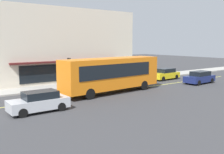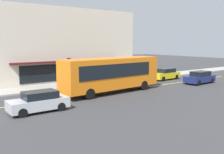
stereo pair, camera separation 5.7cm
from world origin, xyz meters
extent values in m
plane|color=#38383A|center=(0.00, 0.00, 0.00)|extent=(120.00, 120.00, 0.00)
cube|color=#9E9B93|center=(0.00, 5.76, 0.07)|extent=(80.00, 3.16, 0.15)
cube|color=#D8D14C|center=(0.00, 0.00, 0.00)|extent=(36.00, 0.16, 0.01)
cube|color=beige|center=(-3.44, 12.08, 4.63)|extent=(20.29, 9.48, 9.25)
cube|color=#4C1919|center=(-3.44, 7.09, 2.80)|extent=(14.20, 0.70, 0.20)
cube|color=black|center=(-3.44, 7.31, 1.50)|extent=(12.17, 0.08, 2.00)
cube|color=orange|center=(-2.60, -0.24, 2.00)|extent=(11.14, 3.21, 3.00)
cube|color=black|center=(2.83, 0.11, 2.36)|extent=(0.26, 2.10, 1.80)
cube|color=black|center=(-2.99, 1.01, 2.36)|extent=(8.79, 0.63, 1.32)
cube|color=black|center=(-2.82, -1.53, 2.36)|extent=(8.79, 0.63, 1.32)
cube|color=#0CF259|center=(2.90, 0.12, 3.25)|extent=(0.20, 1.90, 0.36)
cube|color=#2D2D33|center=(2.93, 0.12, 0.75)|extent=(0.31, 2.41, 0.40)
cylinder|color=black|center=(0.83, 1.11, 0.50)|extent=(1.02, 0.36, 1.00)
cylinder|color=black|center=(0.98, -1.14, 0.50)|extent=(1.02, 0.36, 1.00)
cylinder|color=black|center=(-6.19, 0.66, 0.50)|extent=(1.02, 0.36, 1.00)
cylinder|color=black|center=(-6.04, -1.60, 0.50)|extent=(1.02, 0.36, 1.00)
cylinder|color=#2D2D33|center=(-4.81, 4.54, 1.75)|extent=(0.12, 0.12, 3.20)
cube|color=black|center=(-4.81, 4.74, 2.90)|extent=(0.30, 0.30, 0.90)
sphere|color=red|center=(-4.81, 4.91, 3.17)|extent=(0.18, 0.18, 0.18)
sphere|color=orange|center=(-4.81, 4.91, 2.90)|extent=(0.18, 0.18, 0.18)
sphere|color=green|center=(-4.81, 4.91, 2.63)|extent=(0.18, 0.18, 0.18)
cube|color=#B7BABF|center=(-11.21, -2.85, 0.60)|extent=(4.30, 1.80, 0.75)
cube|color=black|center=(-11.06, -2.85, 1.25)|extent=(2.41, 1.51, 0.55)
cylinder|color=black|center=(-12.63, -3.67, 0.32)|extent=(0.64, 0.22, 0.64)
cylinder|color=black|center=(-12.63, -2.03, 0.32)|extent=(0.64, 0.22, 0.64)
cylinder|color=black|center=(-9.79, -3.67, 0.32)|extent=(0.64, 0.22, 0.64)
cylinder|color=black|center=(-9.79, -2.03, 0.32)|extent=(0.64, 0.22, 0.64)
cube|color=navy|center=(9.56, -2.06, 0.60)|extent=(4.36, 1.96, 0.75)
cube|color=black|center=(9.71, -2.05, 1.25)|extent=(2.46, 1.60, 0.55)
cylinder|color=black|center=(8.17, -2.93, 0.32)|extent=(0.65, 0.24, 0.64)
cylinder|color=black|center=(8.11, -1.29, 0.32)|extent=(0.65, 0.24, 0.64)
cylinder|color=black|center=(11.00, -2.82, 0.32)|extent=(0.65, 0.24, 0.64)
cylinder|color=black|center=(10.94, -1.18, 0.32)|extent=(0.65, 0.24, 0.64)
cube|color=yellow|center=(8.70, 2.79, 0.60)|extent=(4.38, 2.01, 0.75)
cube|color=black|center=(8.85, 2.79, 1.25)|extent=(2.48, 1.63, 0.55)
cylinder|color=black|center=(7.33, 1.90, 0.32)|extent=(0.65, 0.25, 0.64)
cylinder|color=black|center=(7.25, 3.54, 0.32)|extent=(0.65, 0.25, 0.64)
cylinder|color=black|center=(10.16, 2.04, 0.32)|extent=(0.65, 0.25, 0.64)
cylinder|color=black|center=(10.08, 3.68, 0.32)|extent=(0.65, 0.25, 0.64)
cylinder|color=black|center=(-2.05, 4.74, 0.58)|extent=(0.18, 0.18, 0.86)
cylinder|color=#26723F|center=(-2.05, 4.74, 1.35)|extent=(0.34, 0.34, 0.68)
sphere|color=tan|center=(-2.05, 4.74, 1.80)|extent=(0.24, 0.24, 0.24)
camera|label=1|loc=(-17.79, -20.80, 5.08)|focal=41.07mm
camera|label=2|loc=(-17.74, -20.84, 5.08)|focal=41.07mm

